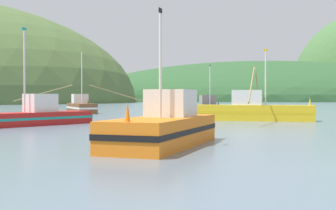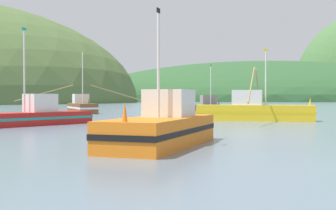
{
  "view_description": "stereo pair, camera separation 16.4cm",
  "coord_description": "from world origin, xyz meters",
  "px_view_note": "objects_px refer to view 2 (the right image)",
  "views": [
    {
      "loc": [
        -8.65,
        -11.8,
        2.08
      ],
      "look_at": [
        -4.18,
        25.46,
        1.4
      ],
      "focal_mm": 48.96,
      "sensor_mm": 36.0,
      "label": 1
    },
    {
      "loc": [
        -8.49,
        -11.82,
        2.08
      ],
      "look_at": [
        -4.18,
        25.46,
        1.4
      ],
      "focal_mm": 48.96,
      "sensor_mm": 36.0,
      "label": 2
    }
  ],
  "objects_px": {
    "fishing_boat_red": "(32,116)",
    "fishing_boat_black": "(210,107)",
    "fishing_boat_yellow": "(254,110)",
    "fishing_boat_orange": "(162,127)",
    "fishing_boat_brown": "(82,107)"
  },
  "relations": [
    {
      "from": "fishing_boat_black",
      "to": "fishing_boat_orange",
      "type": "bearing_deg",
      "value": -17.67
    },
    {
      "from": "fishing_boat_red",
      "to": "fishing_boat_yellow",
      "type": "xyz_separation_m",
      "value": [
        17.89,
        4.31,
        0.24
      ]
    },
    {
      "from": "fishing_boat_red",
      "to": "fishing_boat_black",
      "type": "bearing_deg",
      "value": -170.81
    },
    {
      "from": "fishing_boat_brown",
      "to": "fishing_boat_black",
      "type": "xyz_separation_m",
      "value": [
        16.61,
        -0.5,
        -0.12
      ]
    },
    {
      "from": "fishing_boat_red",
      "to": "fishing_boat_black",
      "type": "distance_m",
      "value": 30.85
    },
    {
      "from": "fishing_boat_red",
      "to": "fishing_boat_black",
      "type": "height_order",
      "value": "fishing_boat_red"
    },
    {
      "from": "fishing_boat_red",
      "to": "fishing_boat_black",
      "type": "xyz_separation_m",
      "value": [
        18.35,
        24.8,
        0.02
      ]
    },
    {
      "from": "fishing_boat_brown",
      "to": "fishing_boat_orange",
      "type": "height_order",
      "value": "fishing_boat_brown"
    },
    {
      "from": "fishing_boat_brown",
      "to": "fishing_boat_yellow",
      "type": "xyz_separation_m",
      "value": [
        16.16,
        -20.99,
        0.1
      ]
    },
    {
      "from": "fishing_boat_yellow",
      "to": "fishing_boat_orange",
      "type": "bearing_deg",
      "value": -97.08
    },
    {
      "from": "fishing_boat_brown",
      "to": "fishing_boat_yellow",
      "type": "bearing_deg",
      "value": 22.57
    },
    {
      "from": "fishing_boat_brown",
      "to": "fishing_boat_black",
      "type": "bearing_deg",
      "value": 73.26
    },
    {
      "from": "fishing_boat_brown",
      "to": "fishing_boat_orange",
      "type": "xyz_separation_m",
      "value": [
        6.23,
        -40.16,
        -0.03
      ]
    },
    {
      "from": "fishing_boat_black",
      "to": "fishing_boat_red",
      "type": "bearing_deg",
      "value": -39.48
    },
    {
      "from": "fishing_boat_orange",
      "to": "fishing_boat_yellow",
      "type": "relative_size",
      "value": 0.5
    }
  ]
}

